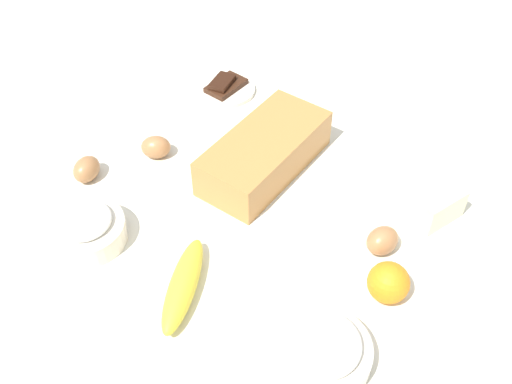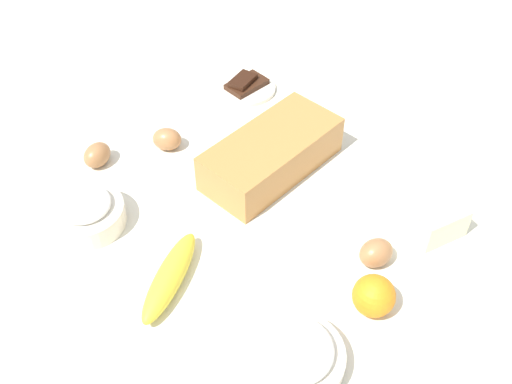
% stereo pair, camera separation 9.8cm
% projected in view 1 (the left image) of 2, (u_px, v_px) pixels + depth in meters
% --- Properties ---
extents(ground_plane, '(2.40, 2.40, 0.02)m').
position_uv_depth(ground_plane, '(256.00, 211.00, 1.13)').
color(ground_plane, silver).
extents(loaf_pan, '(0.29, 0.16, 0.08)m').
position_uv_depth(loaf_pan, '(265.00, 152.00, 1.16)').
color(loaf_pan, '#B77A3D').
rests_on(loaf_pan, ground_plane).
extents(flour_bowl, '(0.15, 0.15, 0.07)m').
position_uv_depth(flour_bowl, '(322.00, 349.00, 0.88)').
color(flour_bowl, silver).
rests_on(flour_bowl, ground_plane).
extents(sugar_bowl, '(0.14, 0.14, 0.07)m').
position_uv_depth(sugar_bowl, '(86.00, 228.00, 1.04)').
color(sugar_bowl, silver).
rests_on(sugar_bowl, ground_plane).
extents(banana, '(0.19, 0.13, 0.04)m').
position_uv_depth(banana, '(183.00, 285.00, 0.97)').
color(banana, yellow).
rests_on(banana, ground_plane).
extents(orange_fruit, '(0.07, 0.07, 0.07)m').
position_uv_depth(orange_fruit, '(388.00, 283.00, 0.96)').
color(orange_fruit, orange).
rests_on(orange_fruit, ground_plane).
extents(butter_block, '(0.10, 0.08, 0.06)m').
position_uv_depth(butter_block, '(435.00, 204.00, 1.08)').
color(butter_block, '#F4EDB2').
rests_on(butter_block, ground_plane).
extents(egg_near_butter, '(0.07, 0.06, 0.05)m').
position_uv_depth(egg_near_butter, '(87.00, 169.00, 1.16)').
color(egg_near_butter, '#A26D42').
rests_on(egg_near_butter, ground_plane).
extents(egg_beside_bowl, '(0.07, 0.07, 0.05)m').
position_uv_depth(egg_beside_bowl, '(156.00, 147.00, 1.20)').
color(egg_beside_bowl, '#A67043').
rests_on(egg_beside_bowl, ground_plane).
extents(egg_loose, '(0.07, 0.06, 0.05)m').
position_uv_depth(egg_loose, '(382.00, 241.00, 1.03)').
color(egg_loose, '#A66F43').
rests_on(egg_loose, ground_plane).
extents(chocolate_plate, '(0.13, 0.13, 0.03)m').
position_uv_depth(chocolate_plate, '(226.00, 88.00, 1.36)').
color(chocolate_plate, silver).
rests_on(chocolate_plate, ground_plane).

